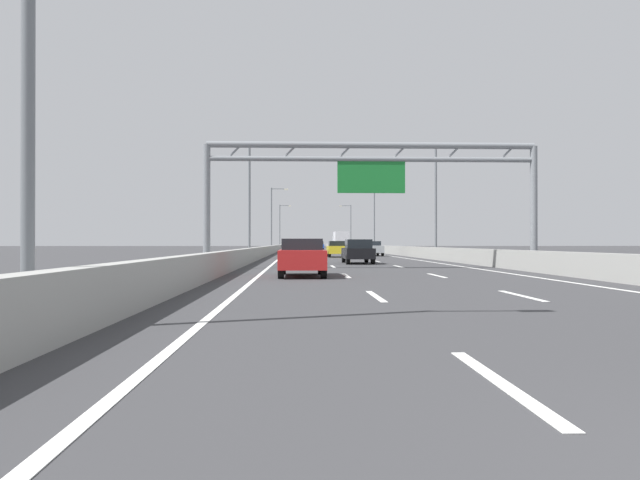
{
  "coord_description": "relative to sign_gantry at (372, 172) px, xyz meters",
  "views": [
    {
      "loc": [
        -3.69,
        -2.04,
        1.31
      ],
      "look_at": [
        -0.84,
        76.5,
        1.65
      ],
      "focal_mm": 33.63,
      "sensor_mm": 36.0,
      "label": 1
    }
  ],
  "objects": [
    {
      "name": "lane_dash_left_2",
      "position": [
        -1.8,
        -6.35,
        -4.86
      ],
      "size": [
        0.16,
        3.0,
        0.01
      ],
      "primitive_type": "cube",
      "color": "white",
      "rests_on": "ground_plane"
    },
    {
      "name": "lane_dash_left_8",
      "position": [
        -1.8,
        47.65,
        -4.86
      ],
      "size": [
        0.16,
        3.0,
        0.01
      ],
      "primitive_type": "cube",
      "color": "white",
      "rests_on": "ground_plane"
    },
    {
      "name": "silver_car",
      "position": [
        3.59,
        29.06,
        -4.1
      ],
      "size": [
        1.84,
        4.56,
        1.45
      ],
      "color": "#A8ADB2",
      "rests_on": "ground_plane"
    },
    {
      "name": "streetlamp_right_mid",
      "position": [
        7.47,
        19.31,
        0.54
      ],
      "size": [
        2.58,
        0.28,
        9.5
      ],
      "color": "slate",
      "rests_on": "ground_plane"
    },
    {
      "name": "lane_dash_right_7",
      "position": [
        1.8,
        38.65,
        -4.86
      ],
      "size": [
        0.16,
        3.0,
        0.01
      ],
      "primitive_type": "cube",
      "color": "white",
      "rests_on": "ground_plane"
    },
    {
      "name": "lane_dash_left_1",
      "position": [
        -1.8,
        -15.35,
        -4.86
      ],
      "size": [
        0.16,
        3.0,
        0.01
      ],
      "primitive_type": "cube",
      "color": "white",
      "rests_on": "ground_plane"
    },
    {
      "name": "streetlamp_right_distant",
      "position": [
        7.47,
        99.67,
        0.54
      ],
      "size": [
        2.58,
        0.28,
        9.5
      ],
      "color": "slate",
      "rests_on": "ground_plane"
    },
    {
      "name": "streetlamp_right_far",
      "position": [
        7.47,
        59.49,
        0.54
      ],
      "size": [
        2.58,
        0.28,
        9.5
      ],
      "color": "slate",
      "rests_on": "ground_plane"
    },
    {
      "name": "box_truck",
      "position": [
        3.68,
        73.98,
        -3.15
      ],
      "size": [
        2.34,
        8.63,
        3.19
      ],
      "color": "silver",
      "rests_on": "ground_plane"
    },
    {
      "name": "lane_dash_right_11",
      "position": [
        1.8,
        74.65,
        -4.86
      ],
      "size": [
        0.16,
        3.0,
        0.01
      ],
      "primitive_type": "cube",
      "color": "white",
      "rests_on": "ground_plane"
    },
    {
      "name": "edge_line_left",
      "position": [
        -5.25,
        60.15,
        -4.86
      ],
      "size": [
        0.16,
        176.0,
        0.01
      ],
      "primitive_type": "cube",
      "color": "white",
      "rests_on": "ground_plane"
    },
    {
      "name": "lane_dash_right_17",
      "position": [
        1.8,
        128.65,
        -4.86
      ],
      "size": [
        0.16,
        3.0,
        0.01
      ],
      "primitive_type": "cube",
      "color": "white",
      "rests_on": "ground_plane"
    },
    {
      "name": "lane_dash_right_1",
      "position": [
        1.8,
        -15.35,
        -4.86
      ],
      "size": [
        0.16,
        3.0,
        0.01
      ],
      "primitive_type": "cube",
      "color": "white",
      "rests_on": "ground_plane"
    },
    {
      "name": "barrier_right",
      "position": [
        6.9,
        82.15,
        -4.39
      ],
      "size": [
        0.45,
        220.0,
        0.95
      ],
      "color": "#9E9E99",
      "rests_on": "ground_plane"
    },
    {
      "name": "streetlamp_left_distant",
      "position": [
        -7.46,
        99.67,
        0.54
      ],
      "size": [
        2.58,
        0.28,
        9.5
      ],
      "color": "slate",
      "rests_on": "ground_plane"
    },
    {
      "name": "lane_dash_left_6",
      "position": [
        -1.8,
        29.65,
        -4.86
      ],
      "size": [
        0.16,
        3.0,
        0.01
      ],
      "primitive_type": "cube",
      "color": "white",
      "rests_on": "ground_plane"
    },
    {
      "name": "lane_dash_right_13",
      "position": [
        1.8,
        92.65,
        -4.86
      ],
      "size": [
        0.16,
        3.0,
        0.01
      ],
      "primitive_type": "cube",
      "color": "white",
      "rests_on": "ground_plane"
    },
    {
      "name": "sign_gantry",
      "position": [
        0.0,
        0.0,
        0.0
      ],
      "size": [
        16.84,
        0.36,
        6.36
      ],
      "color": "gray",
      "rests_on": "ground_plane"
    },
    {
      "name": "lane_dash_left_9",
      "position": [
        -1.8,
        56.65,
        -4.86
      ],
      "size": [
        0.16,
        3.0,
        0.01
      ],
      "primitive_type": "cube",
      "color": "white",
      "rests_on": "ground_plane"
    },
    {
      "name": "lane_dash_left_7",
      "position": [
        -1.8,
        38.65,
        -4.86
      ],
      "size": [
        0.16,
        3.0,
        0.01
      ],
      "primitive_type": "cube",
      "color": "white",
      "rests_on": "ground_plane"
    },
    {
      "name": "lane_dash_left_5",
      "position": [
        -1.8,
        20.65,
        -4.86
      ],
      "size": [
        0.16,
        3.0,
        0.01
      ],
      "primitive_type": "cube",
      "color": "white",
      "rests_on": "ground_plane"
    },
    {
      "name": "lane_dash_left_14",
      "position": [
        -1.8,
        101.65,
        -4.86
      ],
      "size": [
        0.16,
        3.0,
        0.01
      ],
      "primitive_type": "cube",
      "color": "white",
      "rests_on": "ground_plane"
    },
    {
      "name": "lane_dash_right_14",
      "position": [
        1.8,
        101.65,
        -4.86
      ],
      "size": [
        0.16,
        3.0,
        0.01
      ],
      "primitive_type": "cube",
      "color": "white",
      "rests_on": "ground_plane"
    },
    {
      "name": "lane_dash_left_11",
      "position": [
        -1.8,
        74.65,
        -4.86
      ],
      "size": [
        0.16,
        3.0,
        0.01
      ],
      "primitive_type": "cube",
      "color": "white",
      "rests_on": "ground_plane"
    },
    {
      "name": "edge_line_right",
      "position": [
        5.25,
        60.15,
        -4.86
      ],
      "size": [
        0.16,
        176.0,
        0.01
      ],
      "primitive_type": "cube",
      "color": "white",
      "rests_on": "ground_plane"
    },
    {
      "name": "lane_dash_right_2",
      "position": [
        1.8,
        -6.35,
        -4.86
      ],
      "size": [
        0.16,
        3.0,
        0.01
      ],
      "primitive_type": "cube",
      "color": "white",
      "rests_on": "ground_plane"
    },
    {
      "name": "streetlamp_left_far",
      "position": [
        -7.46,
        59.49,
        0.54
      ],
      "size": [
        2.58,
        0.28,
        9.5
      ],
      "color": "slate",
      "rests_on": "ground_plane"
    },
    {
      "name": "lane_dash_left_17",
      "position": [
        -1.8,
        128.65,
        -4.86
      ],
      "size": [
        0.16,
        3.0,
        0.01
      ],
      "primitive_type": "cube",
      "color": "white",
      "rests_on": "ground_plane"
    },
    {
      "name": "lane_dash_right_6",
      "position": [
        1.8,
        29.65,
        -4.86
      ],
      "size": [
        0.16,
        3.0,
        0.01
      ],
      "primitive_type": "cube",
      "color": "white",
      "rests_on": "ground_plane"
    },
    {
      "name": "lane_dash_right_4",
      "position": [
        1.8,
        11.65,
        -4.86
      ],
      "size": [
        0.16,
        3.0,
        0.01
      ],
      "primitive_type": "cube",
      "color": "white",
      "rests_on": "ground_plane"
    },
    {
      "name": "red_car",
      "position": [
        -3.54,
        -6.55,
        -4.1
      ],
      "size": [
        1.77,
        4.15,
        1.46
      ],
      "color": "red",
      "rests_on": "ground_plane"
    },
    {
      "name": "lane_dash_right_5",
      "position": [
        1.8,
        20.65,
        -4.86
      ],
      "size": [
        0.16,
        3.0,
        0.01
      ],
      "primitive_type": "cube",
      "color": "white",
      "rests_on": "ground_plane"
    },
    {
      "name": "blue_car",
      "position": [
        -0.06,
        77.28,
        -4.08
      ],
      "size": [
        1.88,
        4.6,
        1.53
      ],
      "color": "#2347AD",
      "rests_on": "ground_plane"
    },
    {
      "name": "lane_dash_right_12",
      "position": [
        1.8,
        83.65,
        -4.86
      ],
      "size": [
        0.16,
        3.0,
        0.01
      ],
      "primitive_type": "cube",
      "color": "white",
      "rests_on": "ground_plane"
    },
    {
      "name": "lane_dash_right_15",
      "position": [
        1.8,
        110.65,
        -4.86
      ],
      "size": [
        0.16,
        3.0,
        0.01
      ],
      "primitive_type": "cube",
      "color": "white",
      "rests_on": "ground_plane"
    },
    {
      "name": "lane_dash_left_12",
      "position": [
        -1.8,
        83.65,
        -4.86
      ],
      "size": [
        0.16,
        3.0,
        0.01
      ],
      "primitive_type": "cube",
      "color": "white",
      "rests_on": "ground_plane"
    },
    {
      "name": "lane_dash_left_13",
      "position": [
        -1.8,
        92.65,
        -4.86
      ],
      "size": [
        0.16,
        3.0,
        0.01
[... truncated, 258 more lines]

